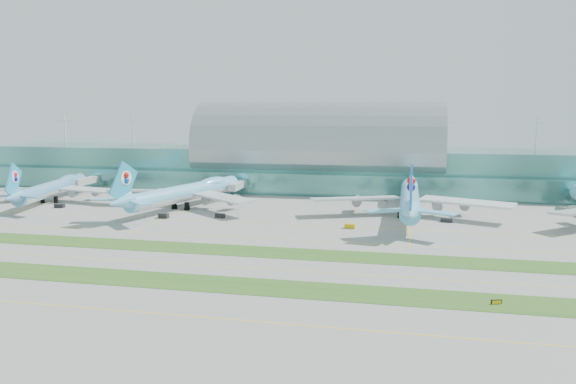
% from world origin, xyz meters
% --- Properties ---
extents(ground, '(700.00, 700.00, 0.00)m').
position_xyz_m(ground, '(0.00, 0.00, 0.00)').
color(ground, gray).
rests_on(ground, ground).
extents(terminal, '(340.00, 69.10, 36.00)m').
position_xyz_m(terminal, '(0.01, 128.79, 14.23)').
color(terminal, '#3D7A75').
rests_on(terminal, ground).
extents(grass_strip_near, '(420.00, 12.00, 0.08)m').
position_xyz_m(grass_strip_near, '(0.00, -28.00, 0.04)').
color(grass_strip_near, '#2D591E').
rests_on(grass_strip_near, ground).
extents(grass_strip_far, '(420.00, 12.00, 0.08)m').
position_xyz_m(grass_strip_far, '(0.00, 2.00, 0.04)').
color(grass_strip_far, '#2D591E').
rests_on(grass_strip_far, ground).
extents(taxiline_a, '(420.00, 0.35, 0.01)m').
position_xyz_m(taxiline_a, '(0.00, -48.00, 0.01)').
color(taxiline_a, yellow).
rests_on(taxiline_a, ground).
extents(taxiline_b, '(420.00, 0.35, 0.01)m').
position_xyz_m(taxiline_b, '(0.00, -14.00, 0.01)').
color(taxiline_b, yellow).
rests_on(taxiline_b, ground).
extents(taxiline_c, '(420.00, 0.35, 0.01)m').
position_xyz_m(taxiline_c, '(0.00, 18.00, 0.01)').
color(taxiline_c, yellow).
rests_on(taxiline_c, ground).
extents(taxiline_d, '(420.00, 0.35, 0.01)m').
position_xyz_m(taxiline_d, '(0.00, 40.00, 0.01)').
color(taxiline_d, yellow).
rests_on(taxiline_d, ground).
extents(airliner_a, '(62.72, 72.00, 19.90)m').
position_xyz_m(airliner_a, '(-105.32, 66.58, 6.14)').
color(airliner_a, '#5A97C6').
rests_on(airliner_a, ground).
extents(airliner_b, '(67.09, 77.65, 21.78)m').
position_xyz_m(airliner_b, '(-43.03, 63.87, 6.72)').
color(airliner_b, '#6DC2F0').
rests_on(airliner_b, ground).
extents(airliner_c, '(73.41, 83.14, 22.92)m').
position_xyz_m(airliner_c, '(44.01, 64.74, 7.07)').
color(airliner_c, '#70CAF7').
rests_on(airliner_c, ground).
extents(gse_b, '(3.93, 2.07, 1.52)m').
position_xyz_m(gse_b, '(-93.53, 53.30, 0.76)').
color(gse_b, black).
rests_on(gse_b, ground).
extents(gse_c, '(3.72, 2.29, 1.78)m').
position_xyz_m(gse_c, '(-43.37, 41.57, 0.89)').
color(gse_c, black).
rests_on(gse_c, ground).
extents(gse_d, '(3.75, 2.41, 1.56)m').
position_xyz_m(gse_d, '(-23.50, 46.40, 0.78)').
color(gse_d, black).
rests_on(gse_d, ground).
extents(gse_e, '(3.52, 2.09, 1.47)m').
position_xyz_m(gse_e, '(24.62, 38.25, 0.74)').
color(gse_e, gold).
rests_on(gse_e, ground).
extents(gse_f, '(4.20, 2.55, 1.37)m').
position_xyz_m(gse_f, '(56.77, 55.43, 0.68)').
color(gse_f, black).
rests_on(gse_f, ground).
extents(taxiway_sign_east, '(2.29, 0.94, 0.99)m').
position_xyz_m(taxiway_sign_east, '(61.12, -28.92, 0.49)').
color(taxiway_sign_east, black).
rests_on(taxiway_sign_east, ground).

